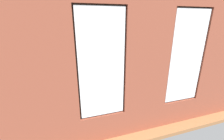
# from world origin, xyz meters

# --- Properties ---
(ground_plane) EXTENTS (6.89, 5.58, 0.10)m
(ground_plane) POSITION_xyz_m (0.00, 0.00, -0.05)
(ground_plane) COLOR #99663D
(brick_wall_with_windows) EXTENTS (6.29, 0.30, 3.40)m
(brick_wall_with_windows) POSITION_xyz_m (0.00, 2.41, 1.68)
(brick_wall_with_windows) COLOR brown
(brick_wall_with_windows) RESTS_ON ground_plane
(white_wall_right) EXTENTS (0.10, 4.58, 3.40)m
(white_wall_right) POSITION_xyz_m (3.10, 0.20, 1.70)
(white_wall_right) COLOR silver
(white_wall_right) RESTS_ON ground_plane
(couch_by_window) EXTENTS (1.71, 0.87, 0.80)m
(couch_by_window) POSITION_xyz_m (0.05, 1.76, 0.33)
(couch_by_window) COLOR black
(couch_by_window) RESTS_ON ground_plane
(couch_left) EXTENTS (0.89, 2.02, 0.80)m
(couch_left) POSITION_xyz_m (-2.45, 0.46, 0.33)
(couch_left) COLOR black
(couch_left) RESTS_ON ground_plane
(coffee_table) EXTENTS (1.46, 0.74, 0.43)m
(coffee_table) POSITION_xyz_m (0.47, -0.46, 0.38)
(coffee_table) COLOR olive
(coffee_table) RESTS_ON ground_plane
(cup_ceramic) EXTENTS (0.07, 0.07, 0.08)m
(cup_ceramic) POSITION_xyz_m (0.91, -0.35, 0.48)
(cup_ceramic) COLOR #4C4C51
(cup_ceramic) RESTS_ON coffee_table
(candle_jar) EXTENTS (0.08, 0.08, 0.09)m
(candle_jar) POSITION_xyz_m (0.65, -0.55, 0.48)
(candle_jar) COLOR #B7333D
(candle_jar) RESTS_ON coffee_table
(remote_silver) EXTENTS (0.15, 0.16, 0.02)m
(remote_silver) POSITION_xyz_m (0.07, -0.59, 0.45)
(remote_silver) COLOR #B2B2B7
(remote_silver) RESTS_ON coffee_table
(media_console) EXTENTS (1.11, 0.42, 0.46)m
(media_console) POSITION_xyz_m (2.80, -0.33, 0.23)
(media_console) COLOR black
(media_console) RESTS_ON ground_plane
(tv_flatscreen) EXTENTS (1.03, 0.20, 0.69)m
(tv_flatscreen) POSITION_xyz_m (2.80, -0.33, 0.81)
(tv_flatscreen) COLOR black
(tv_flatscreen) RESTS_ON media_console
(papasan_chair) EXTENTS (1.05, 1.05, 0.67)m
(papasan_chair) POSITION_xyz_m (0.01, -1.59, 0.43)
(papasan_chair) COLOR olive
(papasan_chair) RESTS_ON ground_plane
(potted_plant_foreground_right) EXTENTS (0.93, 0.90, 1.25)m
(potted_plant_foreground_right) POSITION_xyz_m (2.49, -1.74, 0.52)
(potted_plant_foreground_right) COLOR #47423D
(potted_plant_foreground_right) RESTS_ON ground_plane
(potted_plant_by_left_couch) EXTENTS (0.18, 0.18, 0.44)m
(potted_plant_by_left_couch) POSITION_xyz_m (-2.05, -1.00, 0.28)
(potted_plant_by_left_couch) COLOR #9E5638
(potted_plant_by_left_couch) RESTS_ON ground_plane
(potted_plant_near_tv) EXTENTS (1.04, 0.96, 1.25)m
(potted_plant_near_tv) POSITION_xyz_m (2.26, 0.68, 0.79)
(potted_plant_near_tv) COLOR #47423D
(potted_plant_near_tv) RESTS_ON ground_plane
(potted_plant_corner_near_left) EXTENTS (0.98, 0.88, 1.07)m
(potted_plant_corner_near_left) POSITION_xyz_m (-2.60, -1.78, 0.61)
(potted_plant_corner_near_left) COLOR beige
(potted_plant_corner_near_left) RESTS_ON ground_plane
(potted_plant_between_couches) EXTENTS (0.59, 0.59, 0.93)m
(potted_plant_between_couches) POSITION_xyz_m (-1.26, 1.71, 0.59)
(potted_plant_between_couches) COLOR beige
(potted_plant_between_couches) RESTS_ON ground_plane
(potted_plant_beside_window_right) EXTENTS (1.11, 1.07, 1.41)m
(potted_plant_beside_window_right) POSITION_xyz_m (2.26, 1.87, 0.80)
(potted_plant_beside_window_right) COLOR #9E5638
(potted_plant_beside_window_right) RESTS_ON ground_plane
(potted_plant_mid_room_small) EXTENTS (0.22, 0.22, 0.40)m
(potted_plant_mid_room_small) POSITION_xyz_m (-0.79, -0.58, 0.27)
(potted_plant_mid_room_small) COLOR brown
(potted_plant_mid_room_small) RESTS_ON ground_plane
(potted_plant_corner_far_left) EXTENTS (0.75, 0.72, 1.16)m
(potted_plant_corner_far_left) POSITION_xyz_m (-2.60, 1.86, 0.71)
(potted_plant_corner_far_left) COLOR #9E5638
(potted_plant_corner_far_left) RESTS_ON ground_plane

